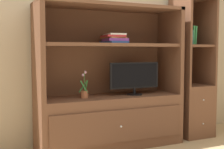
% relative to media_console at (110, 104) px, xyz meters
% --- Properties ---
extents(painted_rear_wall, '(6.00, 0.10, 2.80)m').
position_rel_media_console_xyz_m(painted_rear_wall, '(0.00, 0.34, 0.90)').
color(painted_rear_wall, tan).
rests_on(painted_rear_wall, ground_plane).
extents(media_console, '(1.69, 0.56, 1.62)m').
position_rel_media_console_xyz_m(media_console, '(0.00, 0.00, 0.00)').
color(media_console, brown).
rests_on(media_console, ground_plane).
extents(tv_monitor, '(0.63, 0.19, 0.38)m').
position_rel_media_console_xyz_m(tv_monitor, '(0.30, -0.05, 0.31)').
color(tv_monitor, black).
rests_on(tv_monitor, media_console).
extents(potted_plant, '(0.12, 0.10, 0.30)m').
position_rel_media_console_xyz_m(potted_plant, '(-0.32, -0.04, 0.16)').
color(potted_plant, '#B26642').
rests_on(potted_plant, media_console).
extents(magazine_stack, '(0.27, 0.34, 0.11)m').
position_rel_media_console_xyz_m(magazine_stack, '(0.05, -0.01, 0.75)').
color(magazine_stack, '#2D519E').
rests_on(magazine_stack, media_console).
extents(bookshelf_tall, '(0.44, 0.49, 1.79)m').
position_rel_media_console_xyz_m(bookshelf_tall, '(1.17, 0.00, 0.09)').
color(bookshelf_tall, brown).
rests_on(bookshelf_tall, ground_plane).
extents(upright_book_row, '(0.18, 0.17, 0.24)m').
position_rel_media_console_xyz_m(upright_book_row, '(1.09, -0.01, 0.80)').
color(upright_book_row, red).
rests_on(upright_book_row, bookshelf_tall).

